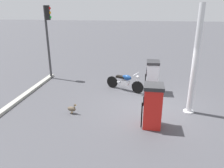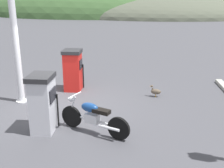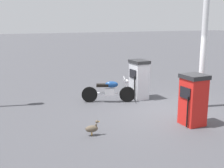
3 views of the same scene
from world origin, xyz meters
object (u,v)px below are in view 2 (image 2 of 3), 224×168
(fuel_pump_far, at_px, (73,70))
(wandering_duck, at_px, (156,91))
(motorcycle_near_pump, at_px, (93,117))
(fuel_pump_near, at_px, (43,103))
(canopy_support_pole, at_px, (16,44))

(fuel_pump_far, height_order, wandering_duck, fuel_pump_far)
(motorcycle_near_pump, bearing_deg, fuel_pump_near, -179.09)
(fuel_pump_near, height_order, motorcycle_near_pump, fuel_pump_near)
(fuel_pump_far, height_order, canopy_support_pole, canopy_support_pole)
(motorcycle_near_pump, xyz_separation_m, wandering_duck, (1.69, 2.74, -0.24))
(canopy_support_pole, bearing_deg, fuel_pump_far, 42.67)
(fuel_pump_near, xyz_separation_m, motorcycle_near_pump, (1.26, 0.02, -0.32))
(fuel_pump_far, xyz_separation_m, motorcycle_near_pump, (1.26, -3.14, -0.31))
(fuel_pump_far, relative_size, wandering_duck, 3.59)
(motorcycle_near_pump, height_order, canopy_support_pole, canopy_support_pole)
(fuel_pump_far, height_order, motorcycle_near_pump, fuel_pump_far)
(fuel_pump_near, relative_size, fuel_pump_far, 1.01)
(wandering_duck, bearing_deg, motorcycle_near_pump, -121.76)
(fuel_pump_far, distance_m, motorcycle_near_pump, 3.40)
(fuel_pump_far, relative_size, canopy_support_pole, 0.38)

